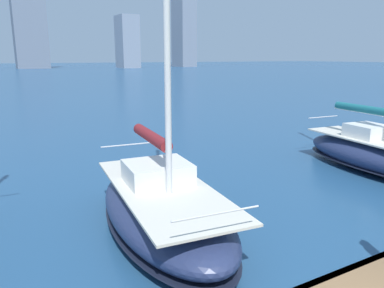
{
  "coord_description": "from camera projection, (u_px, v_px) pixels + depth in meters",
  "views": [
    {
      "loc": [
        5.01,
        2.96,
        4.71
      ],
      "look_at": [
        -0.24,
        -6.36,
        2.2
      ],
      "focal_mm": 35.0,
      "sensor_mm": 36.0,
      "label": 1
    }
  ],
  "objects": [
    {
      "name": "sailboat_teal",
      "position": [
        373.0,
        152.0,
        15.71
      ],
      "size": [
        3.04,
        7.05,
        11.47
      ],
      "color": "navy",
      "rests_on": "ground"
    },
    {
      "name": "sailboat_maroon",
      "position": [
        163.0,
        206.0,
        10.11
      ],
      "size": [
        3.54,
        7.13,
        13.14
      ],
      "color": "navy",
      "rests_on": "ground"
    }
  ]
}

